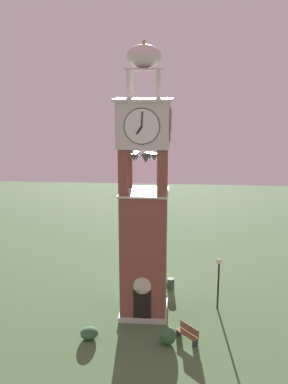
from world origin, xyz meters
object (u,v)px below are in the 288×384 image
park_bench (188,333)px  trash_bin (171,284)px  lamp_post (219,274)px  clock_tower (144,208)px

park_bench → trash_bin: bearing=99.4°
park_bench → lamp_post: (2.06, 4.11, 2.00)m
park_bench → trash_bin: (-1.14, 6.89, -0.08)m
clock_tower → trash_bin: bearing=65.5°
park_bench → trash_bin: park_bench is taller
lamp_post → trash_bin: (-3.20, 2.78, -2.09)m
clock_tower → trash_bin: clock_tower is taller
park_bench → trash_bin: size_ratio=1.87×
lamp_post → trash_bin: lamp_post is taller
clock_tower → trash_bin: 7.88m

